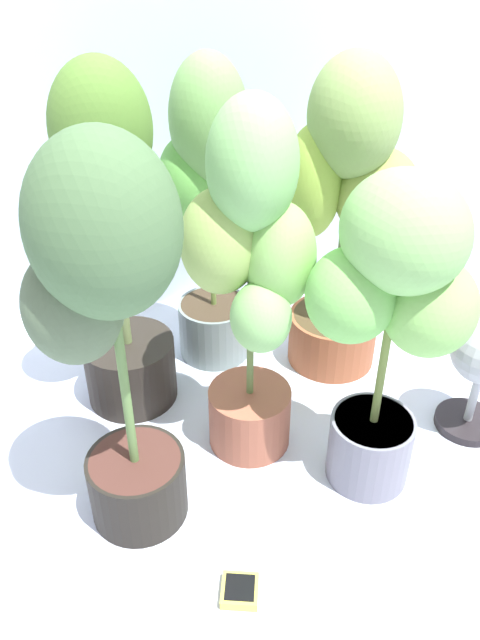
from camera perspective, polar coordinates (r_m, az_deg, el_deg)
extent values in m
plane|color=silver|center=(1.73, 0.69, -13.02)|extent=(8.00, 8.00, 0.00)
cube|color=silver|center=(2.03, -3.91, 26.69)|extent=(3.20, 0.01, 2.00)
cylinder|color=#9A5131|center=(2.05, 8.26, -1.49)|extent=(0.28, 0.28, 0.17)
cylinder|color=#43351F|center=(2.00, 8.44, 0.27)|extent=(0.25, 0.25, 0.02)
cylinder|color=#58703F|center=(1.83, 9.38, 9.60)|extent=(0.02, 0.02, 0.70)
ellipsoid|color=#80A057|center=(1.74, 10.23, 17.59)|extent=(0.29, 0.31, 0.33)
ellipsoid|color=#8DB042|center=(1.79, 6.59, 12.23)|extent=(0.20, 0.22, 0.32)
ellipsoid|color=#8B9E4A|center=(1.81, 12.25, 10.99)|extent=(0.29, 0.29, 0.26)
cylinder|color=#9A543E|center=(1.74, 0.86, -8.62)|extent=(0.22, 0.22, 0.17)
cylinder|color=#3F2A1D|center=(1.68, 0.89, -6.66)|extent=(0.20, 0.20, 0.02)
cylinder|color=olive|center=(1.47, 1.01, 3.99)|extent=(0.02, 0.02, 0.71)
ellipsoid|color=#7CB96A|center=(1.36, 1.13, 13.83)|extent=(0.22, 0.22, 0.30)
ellipsoid|color=#8BAC54|center=(1.44, -1.75, 7.05)|extent=(0.24, 0.23, 0.26)
ellipsoid|color=#83BD5D|center=(1.44, 3.60, 5.78)|extent=(0.18, 0.19, 0.26)
ellipsoid|color=#7EB967|center=(1.45, 1.89, 0.24)|extent=(0.20, 0.20, 0.18)
cylinder|color=black|center=(1.59, -9.16, -14.43)|extent=(0.23, 0.23, 0.17)
cylinder|color=#482923|center=(1.53, -9.43, -12.46)|extent=(0.21, 0.21, 0.02)
cylinder|color=#597D42|center=(1.30, -10.84, -1.96)|extent=(0.02, 0.02, 0.68)
ellipsoid|color=#45663E|center=(1.17, -12.19, 8.24)|extent=(0.40, 0.40, 0.36)
ellipsoid|color=#4C6144|center=(1.28, -14.74, 1.28)|extent=(0.28, 0.28, 0.25)
cylinder|color=slate|center=(2.05, -2.32, -0.69)|extent=(0.23, 0.23, 0.18)
cylinder|color=#3A2E20|center=(2.00, -2.37, 1.29)|extent=(0.21, 0.21, 0.02)
cylinder|color=olive|center=(1.84, -2.62, 10.11)|extent=(0.02, 0.02, 0.66)
ellipsoid|color=#6DA056|center=(1.75, -2.84, 17.59)|extent=(0.30, 0.30, 0.35)
ellipsoid|color=#5DA547|center=(1.82, -4.82, 12.48)|extent=(0.18, 0.20, 0.25)
cylinder|color=black|center=(1.90, -9.79, -4.33)|extent=(0.26, 0.26, 0.20)
cylinder|color=#44361E|center=(1.84, -10.06, -2.12)|extent=(0.24, 0.24, 0.02)
cylinder|color=olive|center=(1.66, -11.28, 7.79)|extent=(0.03, 0.03, 0.70)
ellipsoid|color=#4C752C|center=(1.56, -12.40, 16.47)|extent=(0.29, 0.28, 0.33)
ellipsoid|color=#446435|center=(1.65, -14.55, 10.44)|extent=(0.28, 0.28, 0.27)
cylinder|color=slate|center=(1.67, 11.56, -11.15)|extent=(0.21, 0.21, 0.19)
cylinder|color=#3C2B22|center=(1.61, 11.92, -8.99)|extent=(0.19, 0.19, 0.02)
cylinder|color=olive|center=(1.43, 13.31, -0.25)|extent=(0.02, 0.02, 0.58)
ellipsoid|color=#7CB863|center=(1.32, 14.56, 7.65)|extent=(0.35, 0.36, 0.26)
ellipsoid|color=#70BB57|center=(1.38, 9.97, 2.20)|extent=(0.28, 0.28, 0.22)
ellipsoid|color=#7EBE5B|center=(1.42, 16.70, 1.11)|extent=(0.29, 0.29, 0.23)
cube|color=#D3C94E|center=(1.49, -0.02, -23.17)|extent=(0.10, 0.10, 0.02)
cube|color=black|center=(1.48, -0.02, -22.91)|extent=(0.08, 0.08, 0.00)
cylinder|color=black|center=(1.94, 19.72, -8.62)|extent=(0.18, 0.18, 0.03)
cylinder|color=#A2A7AB|center=(1.88, 20.24, -6.65)|extent=(0.02, 0.02, 0.15)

